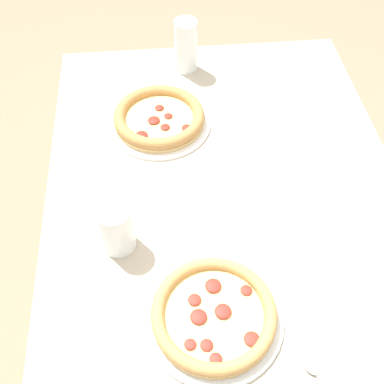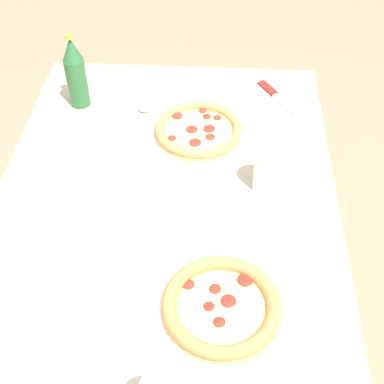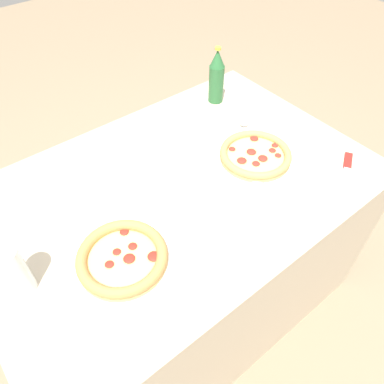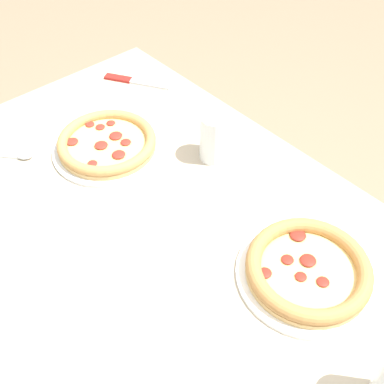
{
  "view_description": "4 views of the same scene",
  "coord_description": "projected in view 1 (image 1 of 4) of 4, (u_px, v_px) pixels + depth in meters",
  "views": [
    {
      "loc": [
        0.68,
        -0.15,
        1.63
      ],
      "look_at": [
        0.01,
        -0.09,
        0.81
      ],
      "focal_mm": 45.0,
      "sensor_mm": 36.0,
      "label": 1
    },
    {
      "loc": [
        -0.9,
        -0.12,
        1.69
      ],
      "look_at": [
        -0.02,
        -0.07,
        0.81
      ],
      "focal_mm": 50.0,
      "sensor_mm": 36.0,
      "label": 2
    },
    {
      "loc": [
        -0.49,
        -0.7,
        1.6
      ],
      "look_at": [
        -0.01,
        -0.09,
        0.79
      ],
      "focal_mm": 35.0,
      "sensor_mm": 36.0,
      "label": 3
    },
    {
      "loc": [
        -0.55,
        0.38,
        1.53
      ],
      "look_at": [
        -0.02,
        -0.09,
        0.81
      ],
      "focal_mm": 45.0,
      "sensor_mm": 36.0,
      "label": 4
    }
  ],
  "objects": [
    {
      "name": "pizza_margherita",
      "position": [
        214.0,
        315.0,
        0.93
      ],
      "size": [
        0.28,
        0.28,
        0.04
      ],
      "color": "silver",
      "rests_on": "table"
    },
    {
      "name": "pizza_pepperoni",
      "position": [
        159.0,
        118.0,
        1.29
      ],
      "size": [
        0.28,
        0.28,
        0.04
      ],
      "color": "white",
      "rests_on": "table"
    },
    {
      "name": "ground_plane",
      "position": [
        216.0,
        332.0,
        1.7
      ],
      "size": [
        8.0,
        8.0,
        0.0
      ],
      "primitive_type": "plane",
      "color": "#847056"
    },
    {
      "name": "glass_cola",
      "position": [
        117.0,
        230.0,
        1.02
      ],
      "size": [
        0.08,
        0.08,
        0.12
      ],
      "color": "white",
      "rests_on": "table"
    },
    {
      "name": "spoon",
      "position": [
        334.0,
        384.0,
        0.87
      ],
      "size": [
        0.15,
        0.14,
        0.01
      ],
      "color": "silver",
      "rests_on": "table"
    },
    {
      "name": "glass_red_wine",
      "position": [
        186.0,
        49.0,
        1.41
      ],
      "size": [
        0.07,
        0.07,
        0.16
      ],
      "color": "white",
      "rests_on": "table"
    },
    {
      "name": "table",
      "position": [
        221.0,
        281.0,
        1.42
      ],
      "size": [
        1.29,
        0.86,
        0.74
      ],
      "color": "#B7A88E",
      "rests_on": "ground_plane"
    }
  ]
}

